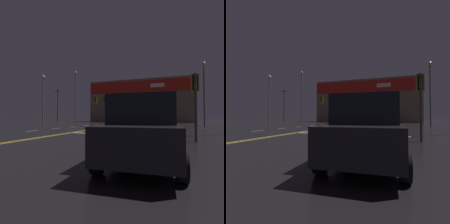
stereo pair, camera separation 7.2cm
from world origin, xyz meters
The scene contains 10 objects.
ground_plane centered at (0.00, 0.00, 0.00)m, with size 200.00×200.00×0.00m, color black.
road_markings centered at (0.79, -1.33, 0.00)m, with size 13.32×60.00×0.01m.
traffic_signal_median centered at (-0.96, 1.98, 3.40)m, with size 3.36×0.36×4.53m.
traffic_signal_corner_southeast centered at (9.16, -9.90, 2.69)m, with size 0.42×0.36×3.66m.
streetlight_near_left centered at (-13.45, 4.55, 5.59)m, with size 0.56×0.56×8.65m.
streetlight_median_approach centered at (-11.46, 11.97, 6.88)m, with size 0.56×0.56×11.01m.
streetlight_far_left centered at (12.11, 6.98, 5.81)m, with size 0.56×0.56×9.05m.
parked_car centered at (7.23, -14.94, 0.95)m, with size 2.21×4.39×1.88m.
building_backdrop centered at (0.00, 27.02, 5.35)m, with size 26.00×10.23×10.66m.
utility_pole_row centered at (3.01, 20.24, 5.35)m, with size 47.58×0.26×11.33m.
Camera 2 is at (8.12, -20.11, 1.31)m, focal length 28.00 mm.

